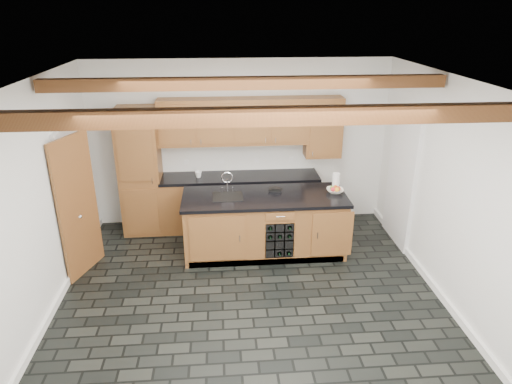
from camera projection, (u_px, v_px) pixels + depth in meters
The scene contains 10 objects.
ground at pixel (251, 300), 5.95m from camera, with size 5.00×5.00×0.00m, color black.
room_shell at pixel (241, 177), 5.85m from camera, with size 5.01×5.00×5.00m.
back_cabinetry at pixel (219, 173), 7.61m from camera, with size 3.65×0.62×2.20m.
island at pixel (265, 224), 6.98m from camera, with size 2.48×0.96×0.93m.
faucet at pixel (228, 194), 6.80m from camera, with size 0.45×0.40×0.34m.
kitchen_scale at pixel (275, 190), 6.97m from camera, with size 0.21×0.15×0.06m.
fruit_bowl at pixel (335, 191), 6.92m from camera, with size 0.26×0.26×0.06m, color white.
fruit_cluster at pixel (335, 189), 6.91m from camera, with size 0.16×0.17×0.07m.
paper_towel at pixel (336, 181), 7.01m from camera, with size 0.11×0.11×0.26m, color white.
mug at pixel (198, 174), 7.53m from camera, with size 0.11×0.11×0.10m, color white.
Camera 1 is at (-0.34, -4.96, 3.55)m, focal length 32.00 mm.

